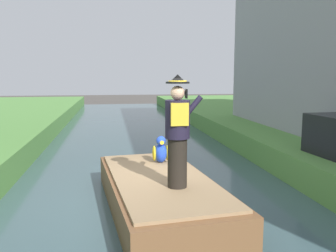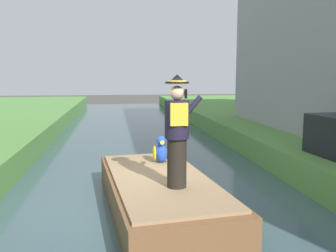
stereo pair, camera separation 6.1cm
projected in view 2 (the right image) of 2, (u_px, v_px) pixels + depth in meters
The scene contains 5 objects.
ground_plane at pixel (158, 209), 6.85m from camera, with size 80.00×80.00×0.00m, color #4C4742.
canal_water at pixel (158, 206), 6.85m from camera, with size 6.11×48.00×0.10m, color #3D565B.
boat at pixel (160, 193), 6.56m from camera, with size 2.25×4.37×0.61m.
person_pirate at pixel (177, 132), 5.79m from camera, with size 0.61×0.42×1.85m.
parrot_plush at pixel (161, 151), 7.54m from camera, with size 0.36×0.35×0.57m.
Camera 2 is at (-0.80, -6.51, 2.55)m, focal length 38.15 mm.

